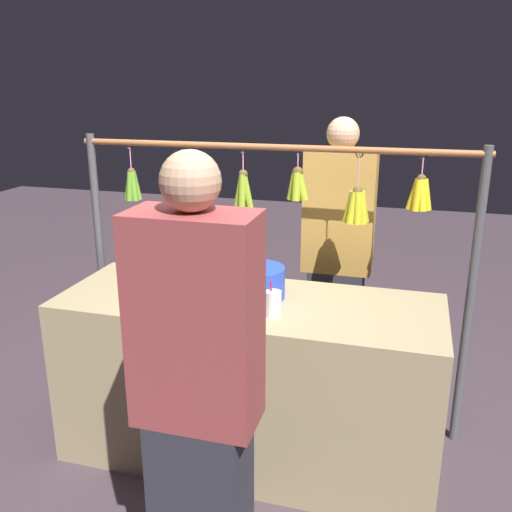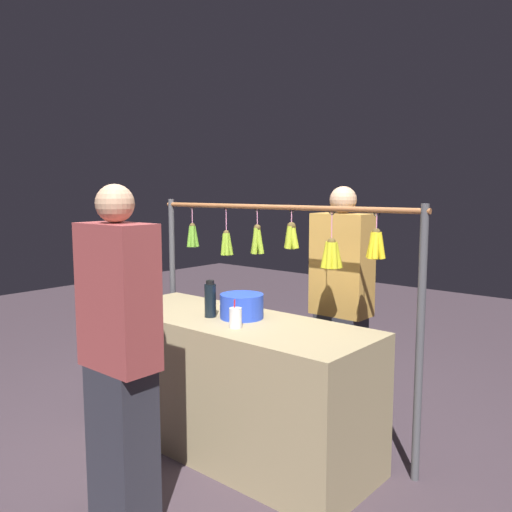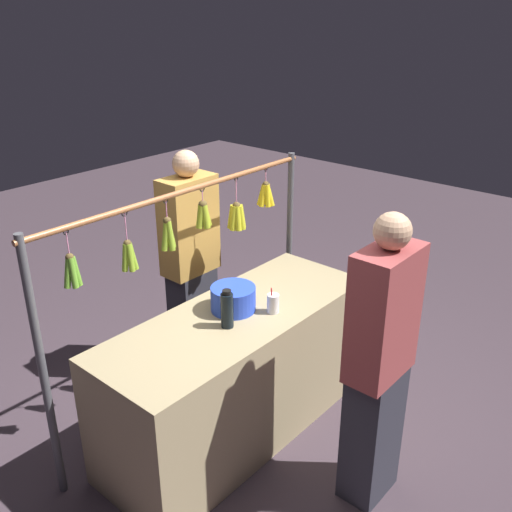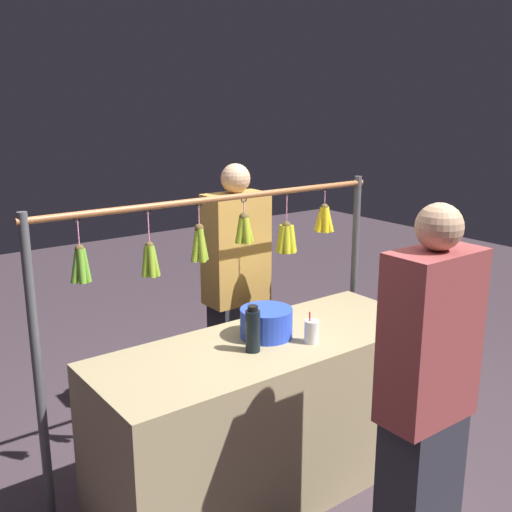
% 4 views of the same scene
% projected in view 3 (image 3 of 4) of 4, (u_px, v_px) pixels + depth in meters
% --- Properties ---
extents(ground_plane, '(12.00, 12.00, 0.00)m').
position_uv_depth(ground_plane, '(238.00, 427.00, 3.65)').
color(ground_plane, '#40333B').
extents(market_counter, '(1.79, 0.67, 0.83)m').
position_uv_depth(market_counter, '(237.00, 373.00, 3.48)').
color(market_counter, tan).
rests_on(market_counter, ground).
extents(display_rack, '(2.08, 0.14, 1.53)m').
position_uv_depth(display_rack, '(193.00, 251.00, 3.47)').
color(display_rack, '#4C4C51').
rests_on(display_rack, ground).
extents(water_bottle, '(0.07, 0.07, 0.23)m').
position_uv_depth(water_bottle, '(227.00, 310.00, 3.15)').
color(water_bottle, black).
rests_on(water_bottle, market_counter).
extents(blue_bucket, '(0.26, 0.26, 0.15)m').
position_uv_depth(blue_bucket, '(233.00, 299.00, 3.34)').
color(blue_bucket, blue).
rests_on(blue_bucket, market_counter).
extents(drink_cup, '(0.07, 0.07, 0.16)m').
position_uv_depth(drink_cup, '(273.00, 303.00, 3.32)').
color(drink_cup, silver).
rests_on(drink_cup, market_counter).
extents(vendor_person, '(0.39, 0.21, 1.62)m').
position_uv_depth(vendor_person, '(191.00, 267.00, 3.98)').
color(vendor_person, '#2D2D38').
rests_on(vendor_person, ground).
extents(customer_person, '(0.39, 0.21, 1.63)m').
position_uv_depth(customer_person, '(378.00, 367.00, 2.87)').
color(customer_person, '#2D2D38').
rests_on(customer_person, ground).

